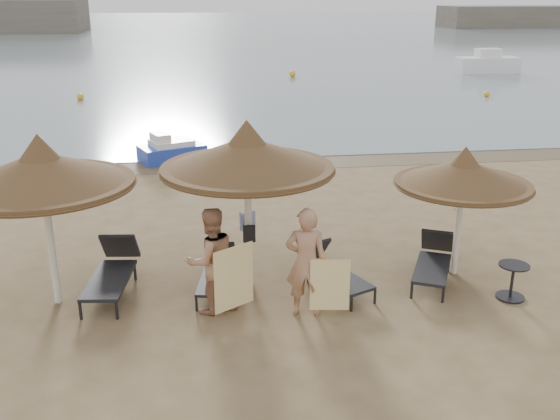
% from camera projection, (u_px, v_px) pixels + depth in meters
% --- Properties ---
extents(ground, '(160.00, 160.00, 0.00)m').
position_uv_depth(ground, '(258.00, 310.00, 10.52)').
color(ground, '#8B7451').
rests_on(ground, ground).
extents(sea, '(200.00, 140.00, 0.03)m').
position_uv_depth(sea, '(200.00, 30.00, 85.30)').
color(sea, slate).
rests_on(sea, ground).
extents(wet_sand_strip, '(200.00, 1.60, 0.01)m').
position_uv_depth(wet_sand_strip, '(228.00, 165.00, 19.31)').
color(wet_sand_strip, brown).
rests_on(wet_sand_strip, ground).
extents(far_shore, '(150.00, 54.80, 12.00)m').
position_uv_depth(far_shore, '(1.00, 9.00, 79.17)').
color(far_shore, '#71685D').
rests_on(far_shore, ground).
extents(palapa_left, '(2.99, 2.99, 2.97)m').
position_uv_depth(palapa_left, '(41.00, 171.00, 10.02)').
color(palapa_left, silver).
rests_on(palapa_left, ground).
extents(palapa_center, '(3.07, 3.07, 3.04)m').
position_uv_depth(palapa_center, '(247.00, 155.00, 10.72)').
color(palapa_center, silver).
rests_on(palapa_center, ground).
extents(palapa_right, '(2.50, 2.50, 2.48)m').
position_uv_depth(palapa_right, '(464.00, 174.00, 11.25)').
color(palapa_right, silver).
rests_on(palapa_right, ground).
extents(lounger_far_left, '(0.87, 2.03, 0.88)m').
position_uv_depth(lounger_far_left, '(113.00, 270.00, 11.11)').
color(lounger_far_left, black).
rests_on(lounger_far_left, ground).
extents(lounger_near_left, '(0.81, 1.71, 0.74)m').
position_uv_depth(lounger_near_left, '(217.00, 271.00, 11.22)').
color(lounger_near_left, black).
rests_on(lounger_near_left, ground).
extents(lounger_near_right, '(1.22, 1.78, 0.76)m').
position_uv_depth(lounger_near_right, '(331.00, 270.00, 11.24)').
color(lounger_near_right, black).
rests_on(lounger_near_right, ground).
extents(lounger_far_right, '(1.30, 1.85, 0.79)m').
position_uv_depth(lounger_far_right, '(433.00, 260.00, 11.60)').
color(lounger_far_right, black).
rests_on(lounger_far_right, ground).
extents(side_table, '(0.53, 0.53, 0.64)m').
position_uv_depth(side_table, '(512.00, 282.00, 10.85)').
color(side_table, black).
rests_on(side_table, ground).
extents(person_left, '(1.14, 0.95, 2.12)m').
position_uv_depth(person_left, '(211.00, 252.00, 10.18)').
color(person_left, tan).
rests_on(person_left, ground).
extents(person_right, '(1.11, 0.84, 2.17)m').
position_uv_depth(person_right, '(306.00, 254.00, 10.06)').
color(person_right, tan).
rests_on(person_right, ground).
extents(towel_left, '(0.66, 0.43, 1.08)m').
position_uv_depth(towel_left, '(234.00, 278.00, 10.00)').
color(towel_left, yellow).
rests_on(towel_left, ground).
extents(towel_right, '(0.64, 0.11, 0.90)m').
position_uv_depth(towel_right, '(330.00, 285.00, 10.03)').
color(towel_right, yellow).
rests_on(towel_right, ground).
extents(bag_patterned, '(0.29, 0.20, 0.35)m').
position_uv_depth(bag_patterned, '(248.00, 220.00, 11.31)').
color(bag_patterned, silver).
rests_on(bag_patterned, ground).
extents(bag_dark, '(0.22, 0.08, 0.31)m').
position_uv_depth(bag_dark, '(249.00, 234.00, 11.03)').
color(bag_dark, black).
rests_on(bag_dark, ground).
extents(pedal_boat, '(2.25, 1.82, 0.91)m').
position_uv_depth(pedal_boat, '(171.00, 150.00, 19.70)').
color(pedal_boat, blue).
rests_on(pedal_boat, ground).
extents(buoy_left, '(0.35, 0.35, 0.35)m').
position_uv_depth(buoy_left, '(80.00, 97.00, 30.54)').
color(buoy_left, yellow).
rests_on(buoy_left, ground).
extents(buoy_mid, '(0.41, 0.41, 0.41)m').
position_uv_depth(buoy_mid, '(292.00, 74.00, 38.69)').
color(buoy_mid, yellow).
rests_on(buoy_mid, ground).
extents(buoy_right, '(0.31, 0.31, 0.31)m').
position_uv_depth(buoy_right, '(487.00, 94.00, 31.51)').
color(buoy_right, yellow).
rests_on(buoy_right, ground).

